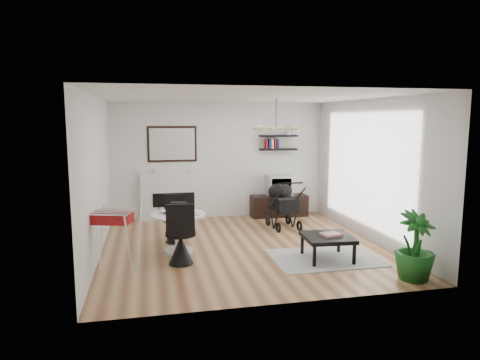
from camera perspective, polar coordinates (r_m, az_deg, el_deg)
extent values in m
plane|color=brown|center=(7.93, 0.36, -8.85)|extent=(5.00, 5.00, 0.00)
plane|color=white|center=(7.59, 0.38, 11.03)|extent=(5.00, 5.00, 0.00)
plane|color=white|center=(10.08, -2.73, 2.63)|extent=(5.00, 0.00, 5.00)
plane|color=white|center=(7.51, -18.58, 0.32)|extent=(0.00, 5.00, 5.00)
plane|color=white|center=(8.54, 16.97, 1.28)|extent=(0.00, 5.00, 5.00)
cube|color=white|center=(8.67, 15.76, 1.43)|extent=(0.04, 3.60, 2.60)
cube|color=white|center=(9.99, -8.86, -2.15)|extent=(1.50, 0.15, 1.10)
cube|color=black|center=(9.95, -8.83, -2.60)|extent=(0.95, 0.06, 0.32)
cube|color=black|center=(9.92, -9.03, 4.76)|extent=(1.12, 0.03, 0.82)
cube|color=white|center=(9.90, -9.03, 4.75)|extent=(1.02, 0.01, 0.72)
cube|color=black|center=(10.26, 5.12, 4.10)|extent=(0.90, 0.25, 0.04)
cube|color=black|center=(10.24, 5.14, 5.88)|extent=(0.90, 0.25, 0.04)
cube|color=black|center=(10.33, 5.21, -3.42)|extent=(1.34, 0.47, 0.50)
cube|color=#B1B1B3|center=(10.24, 5.18, -0.71)|extent=(0.56, 0.49, 0.49)
cube|color=black|center=(10.02, 5.59, -0.91)|extent=(0.48, 0.01, 0.39)
cylinder|color=white|center=(7.68, -8.16, -9.30)|extent=(0.51, 0.51, 0.05)
cylinder|color=white|center=(7.58, -8.21, -6.95)|extent=(0.13, 0.13, 0.60)
cylinder|color=white|center=(7.51, -8.26, -4.61)|extent=(0.94, 0.94, 0.04)
imported|color=black|center=(7.49, -9.14, -4.43)|extent=(0.33, 0.24, 0.02)
cube|color=black|center=(7.66, -8.24, -3.58)|extent=(0.32, 0.24, 0.17)
cube|color=silver|center=(7.44, -6.66, -4.51)|extent=(0.37, 0.32, 0.01)
cylinder|color=white|center=(7.60, -10.67, -3.98)|extent=(0.06, 0.06, 0.10)
cylinder|color=black|center=(8.18, -8.79, -5.26)|extent=(0.42, 0.42, 0.05)
cone|color=black|center=(8.24, -8.76, -6.83)|extent=(0.35, 0.35, 0.41)
cube|color=black|center=(8.32, -8.75, -3.34)|extent=(0.39, 0.08, 0.43)
cylinder|color=black|center=(6.95, -7.94, -7.11)|extent=(0.49, 0.49, 0.06)
cone|color=black|center=(7.02, -7.90, -9.20)|extent=(0.40, 0.40, 0.47)
cube|color=black|center=(6.67, -7.96, -5.31)|extent=(0.44, 0.07, 0.50)
cube|color=maroon|center=(6.65, -16.52, -4.77)|extent=(0.64, 0.48, 0.15)
cube|color=black|center=(9.16, 5.83, -3.21)|extent=(0.49, 0.68, 0.30)
ellipsoid|color=black|center=(9.30, 5.39, -1.54)|extent=(0.52, 0.52, 0.37)
cylinder|color=black|center=(8.70, 6.93, -0.42)|extent=(0.48, 0.07, 0.03)
torus|color=black|center=(9.44, 3.74, -5.47)|extent=(0.07, 0.23, 0.23)
torus|color=black|center=(9.62, 6.41, -5.26)|extent=(0.07, 0.23, 0.23)
torus|color=black|center=(8.89, 5.12, -6.34)|extent=(0.07, 0.23, 0.23)
torus|color=black|center=(9.08, 7.93, -6.09)|extent=(0.07, 0.23, 0.23)
cube|color=gray|center=(7.44, 11.20, -10.12)|extent=(1.76, 1.27, 0.01)
cube|color=black|center=(7.27, 11.59, -7.52)|extent=(0.82, 0.82, 0.07)
cube|color=black|center=(6.93, 9.89, -9.98)|extent=(0.04, 0.04, 0.33)
cube|color=black|center=(7.16, 14.98, -9.54)|extent=(0.04, 0.04, 0.33)
cube|color=black|center=(7.53, 8.29, -8.47)|extent=(0.04, 0.04, 0.33)
cube|color=black|center=(7.74, 13.02, -8.13)|extent=(0.04, 0.04, 0.33)
cube|color=#CC4133|center=(7.25, 12.05, -7.13)|extent=(0.35, 0.30, 0.04)
imported|color=#18571A|center=(6.72, 22.29, -8.14)|extent=(0.68, 0.68, 1.01)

